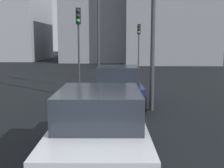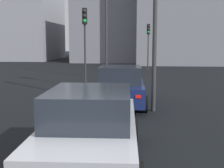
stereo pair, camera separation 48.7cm
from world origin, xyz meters
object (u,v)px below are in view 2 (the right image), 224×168
object	(u,v)px
traffic_light_near_right	(85,31)
street_lamp_far	(106,19)
traffic_light_near_left	(148,37)
car_navy_lead	(120,87)
car_silver_second	(91,128)

from	to	relation	value
traffic_light_near_right	street_lamp_far	xyz separation A→B (m)	(4.22, -0.78, 1.01)
traffic_light_near_left	traffic_light_near_right	world-z (taller)	traffic_light_near_right
traffic_light_near_right	street_lamp_far	bearing A→B (deg)	160.96
car_navy_lead	traffic_light_near_left	bearing A→B (deg)	-7.79
traffic_light_near_left	traffic_light_near_right	size ratio (longest dim) A/B	0.93
car_silver_second	car_navy_lead	bearing A→B (deg)	-4.49
car_silver_second	traffic_light_near_right	bearing A→B (deg)	8.59
traffic_light_near_left	street_lamp_far	bearing A→B (deg)	-27.64
car_silver_second	street_lamp_far	world-z (taller)	street_lamp_far
car_silver_second	traffic_light_near_left	distance (m)	21.39
car_navy_lead	traffic_light_near_left	world-z (taller)	traffic_light_near_left
car_silver_second	traffic_light_near_right	world-z (taller)	traffic_light_near_right
car_navy_lead	traffic_light_near_left	size ratio (longest dim) A/B	1.03
car_navy_lead	car_silver_second	size ratio (longest dim) A/B	0.90
car_silver_second	traffic_light_near_right	size ratio (longest dim) A/B	1.06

